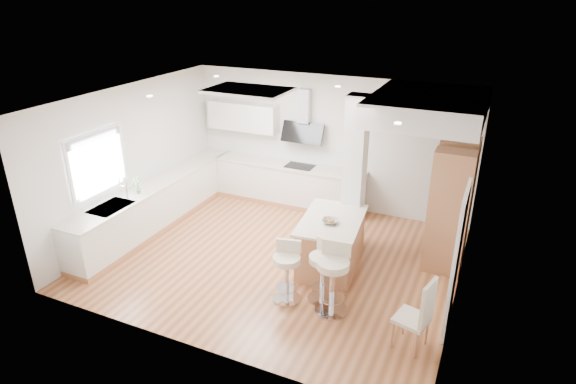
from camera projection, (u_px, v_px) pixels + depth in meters
The scene contains 18 objects.
ground at pixel (277, 258), 8.49m from camera, with size 6.00×6.00×0.00m, color #AF6B41.
ceiling at pixel (277, 258), 8.49m from camera, with size 6.00×5.00×0.02m, color white.
wall_back at pixel (328, 143), 10.03m from camera, with size 6.00×0.04×2.80m, color silver.
wall_left at pixel (133, 159), 9.07m from camera, with size 0.04×5.00×2.80m, color silver.
wall_right at pixel (467, 218), 6.80m from camera, with size 0.04×5.00×2.80m, color silver.
skylight at pixel (249, 91), 8.19m from camera, with size 4.10×2.10×0.06m.
window_left at pixel (97, 160), 8.18m from camera, with size 0.06×1.28×1.07m.
doorway_right at pixel (456, 262), 6.47m from camera, with size 0.05×1.00×2.10m.
counter_left at pixel (159, 203), 9.52m from camera, with size 0.63×4.50×1.35m.
counter_back at pixel (283, 172), 10.42m from camera, with size 3.62×0.63×2.50m.
pillar at pixel (354, 175), 8.33m from camera, with size 0.35×0.35×2.80m.
soffit at pixel (428, 107), 7.84m from camera, with size 1.78×2.20×0.40m.
oven_column at pixel (451, 203), 8.09m from camera, with size 0.63×1.21×2.10m.
peninsula at pixel (331, 243), 8.07m from camera, with size 1.12×1.56×0.96m.
bar_stool_a at pixel (287, 269), 7.17m from camera, with size 0.51×0.51×0.96m.
bar_stool_b at pixel (323, 268), 7.16m from camera, with size 0.50×0.50×0.98m.
bar_stool_c at pixel (333, 275), 6.88m from camera, with size 0.53×0.53×1.09m.
dining_chair at pixel (420, 313), 6.15m from camera, with size 0.50×0.50×1.07m.
Camera 1 is at (3.19, -6.60, 4.43)m, focal length 30.00 mm.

